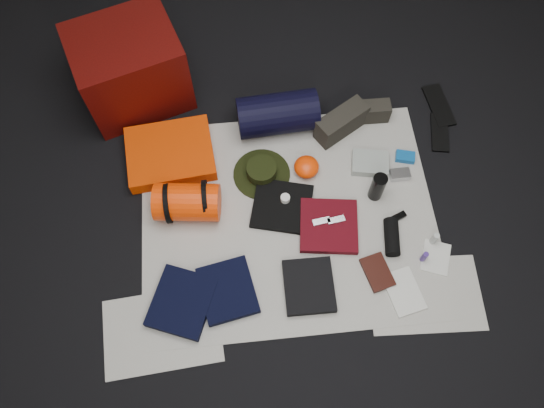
{
  "coord_description": "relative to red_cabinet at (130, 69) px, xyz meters",
  "views": [
    {
      "loc": [
        -0.21,
        -1.15,
        2.67
      ],
      "look_at": [
        -0.09,
        0.04,
        0.1
      ],
      "focal_mm": 35.0,
      "sensor_mm": 36.0,
      "label": 1
    }
  ],
  "objects": [
    {
      "name": "red_shirt",
      "position": [
        1.03,
        -1.0,
        -0.21
      ],
      "size": [
        0.35,
        0.35,
        0.04
      ],
      "primitive_type": "cube",
      "rotation": [
        0.0,
        0.0,
        -0.14
      ],
      "color": "#510811",
      "rests_on": "newspaper_mat"
    },
    {
      "name": "first_aid_pouch",
      "position": [
        1.32,
        -0.64,
        -0.21
      ],
      "size": [
        0.23,
        0.19,
        0.05
      ],
      "primitive_type": "cube",
      "rotation": [
        0.0,
        0.0,
        -0.19
      ],
      "color": "gray",
      "rests_on": "newspaper_mat"
    },
    {
      "name": "boonie_brim",
      "position": [
        0.69,
        -0.64,
        -0.23
      ],
      "size": [
        0.34,
        0.34,
        0.01
      ],
      "primitive_type": "cylinder",
      "rotation": [
        0.0,
        0.0,
        0.05
      ],
      "color": "black",
      "rests_on": "newspaper_mat"
    },
    {
      "name": "orange_stuff_sack",
      "position": [
        0.95,
        -0.64,
        -0.19
      ],
      "size": [
        0.17,
        0.17,
        0.09
      ],
      "primitive_type": "ellipsoid",
      "rotation": [
        0.0,
        0.0,
        -0.21
      ],
      "color": "#F83804",
      "rests_on": "newspaper_mat"
    },
    {
      "name": "map_printout",
      "position": [
        1.57,
        -1.23,
        -0.23
      ],
      "size": [
        0.2,
        0.22,
        0.01
      ],
      "primitive_type": "cube",
      "rotation": [
        0.0,
        0.0,
        -0.37
      ],
      "color": "silver",
      "rests_on": "newspaper_mat"
    },
    {
      "name": "sleeping_pad",
      "position": [
        0.19,
        -0.47,
        -0.19
      ],
      "size": [
        0.52,
        0.44,
        0.09
      ],
      "primitive_type": "cube",
      "rotation": [
        0.0,
        0.0,
        0.09
      ],
      "color": "#E83C02",
      "rests_on": "newspaper_mat"
    },
    {
      "name": "newspaper_mat",
      "position": [
        0.82,
        -0.92,
        -0.24
      ],
      "size": [
        1.6,
        1.3,
        0.01
      ],
      "primitive_type": "cube",
      "color": "silver",
      "rests_on": "floor"
    },
    {
      "name": "hiking_boot_right",
      "position": [
        1.36,
        -0.32,
        -0.17
      ],
      "size": [
        0.25,
        0.1,
        0.13
      ],
      "primitive_type": "cube",
      "rotation": [
        0.0,
        0.0,
        -0.02
      ],
      "color": "#292720",
      "rests_on": "newspaper_mat"
    },
    {
      "name": "red_cabinet",
      "position": [
        0.0,
        0.0,
        0.0
      ],
      "size": [
        0.7,
        0.64,
        0.48
      ],
      "primitive_type": "cube",
      "rotation": [
        0.0,
        0.0,
        0.31
      ],
      "color": "#480705",
      "rests_on": "floor"
    },
    {
      "name": "flip_flop_left",
      "position": [
        1.77,
        -0.46,
        -0.23
      ],
      "size": [
        0.15,
        0.28,
        0.01
      ],
      "primitive_type": "cube",
      "rotation": [
        0.0,
        0.0,
        -0.19
      ],
      "color": "black",
      "rests_on": "floor"
    },
    {
      "name": "speaker",
      "position": [
        1.35,
        -1.1,
        -0.2
      ],
      "size": [
        0.1,
        0.21,
        0.08
      ],
      "primitive_type": "cylinder",
      "rotation": [
        1.57,
        0.0,
        -0.13
      ],
      "color": "black",
      "rests_on": "newspaper_mat"
    },
    {
      "name": "toiletry_purple",
      "position": [
        1.49,
        -1.23,
        -0.19
      ],
      "size": [
        0.03,
        0.03,
        0.08
      ],
      "primitive_type": "cylinder",
      "rotation": [
        0.0,
        0.0,
        0.01
      ],
      "color": "#40267D",
      "rests_on": "newspaper_mat"
    },
    {
      "name": "key_cluster",
      "position": [
        0.13,
        -1.4,
        -0.23
      ],
      "size": [
        0.09,
        0.09,
        0.01
      ],
      "primitive_type": "cube",
      "rotation": [
        0.0,
        0.0,
        -0.16
      ],
      "color": "#B6B6BB",
      "rests_on": "newspaper_mat"
    },
    {
      "name": "toiletry_clear",
      "position": [
        1.57,
        -1.14,
        -0.19
      ],
      "size": [
        0.04,
        0.04,
        0.1
      ],
      "primitive_type": "cylinder",
      "rotation": [
        0.0,
        0.0,
        -0.26
      ],
      "color": "#B0B5B0",
      "rests_on": "newspaper_mat"
    },
    {
      "name": "floor",
      "position": [
        0.82,
        -0.92,
        -0.25
      ],
      "size": [
        4.5,
        4.5,
        0.02
      ],
      "primitive_type": "cube",
      "color": "black",
      "rests_on": "ground"
    },
    {
      "name": "water_bottle",
      "position": [
        1.31,
        -0.83,
        -0.14
      ],
      "size": [
        0.1,
        0.1,
        0.2
      ],
      "primitive_type": "cylinder",
      "rotation": [
        0.0,
        0.0,
        0.35
      ],
      "color": "black",
      "rests_on": "newspaper_mat"
    },
    {
      "name": "newspaper_sheet_front_right",
      "position": [
        1.47,
        -1.42,
        -0.24
      ],
      "size": [
        0.6,
        0.43,
        0.0
      ],
      "primitive_type": "cube",
      "rotation": [
        0.0,
        0.0,
        -0.05
      ],
      "color": "silver",
      "rests_on": "floor"
    },
    {
      "name": "sack_strap_right",
      "position": [
        0.38,
        -0.82,
        -0.13
      ],
      "size": [
        0.03,
        0.22,
        0.22
      ],
      "primitive_type": "cylinder",
      "rotation": [
        0.0,
        1.57,
        0.0
      ],
      "color": "black",
      "rests_on": "newspaper_mat"
    },
    {
      "name": "boonie_crown",
      "position": [
        0.69,
        -0.64,
        -0.19
      ],
      "size": [
        0.17,
        0.17,
        0.08
      ],
      "primitive_type": "cylinder",
      "color": "black",
      "rests_on": "boonie_brim"
    },
    {
      "name": "energy_bar_b",
      "position": [
        1.07,
        -0.98,
        -0.19
      ],
      "size": [
        0.1,
        0.05,
        0.01
      ],
      "primitive_type": "cube",
      "rotation": [
        0.0,
        0.0,
        0.14
      ],
      "color": "#B6B6BB",
      "rests_on": "red_shirt"
    },
    {
      "name": "black_tshirt",
      "position": [
        0.79,
        -0.86,
        -0.22
      ],
      "size": [
        0.38,
        0.37,
        0.03
      ],
      "primitive_type": "cube",
      "rotation": [
        0.0,
        0.0,
        -0.25
      ],
      "color": "black",
      "rests_on": "newspaper_mat"
    },
    {
      "name": "map_booklet",
      "position": [
        1.36,
        -1.4,
        -0.23
      ],
      "size": [
        0.21,
        0.26,
        0.01
      ],
      "primitive_type": "cube",
      "rotation": [
        0.0,
        0.0,
        0.21
      ],
      "color": "silver",
      "rests_on": "newspaper_mat"
    },
    {
      "name": "tape_roll",
      "position": [
        0.81,
        -0.83,
        -0.19
      ],
      "size": [
        0.05,
        0.05,
        0.04
      ],
      "primitive_type": "cylinder",
      "color": "silver",
      "rests_on": "black_tshirt"
    },
    {
      "name": "sack_strap_left",
      "position": [
        0.18,
        -0.82,
        -0.13
      ],
      "size": [
        0.02,
        0.22,
        0.22
      ],
      "primitive_type": "cylinder",
      "rotation": [
        0.0,
        1.57,
        0.0
      ],
      "color": "black",
      "rests_on": "newspaper_mat"
    },
    {
      "name": "newspaper_sheet_front_left",
      "position": [
        0.12,
        -1.47,
        -0.24
      ],
      "size": [
        0.61,
        0.44,
        0.0
      ],
      "primitive_type": "cube",
      "rotation": [
        0.0,
        0.0,
        0.07
      ],
      "color": "silver",
      "rests_on": "floor"
    },
    {
      "name": "trousers_navy_a",
      "position": [
        0.22,
        -1.34,
        -0.21
      ],
      "size": [
        0.39,
        0.41,
        0.05
      ],
      "primitive_type": "cube",
      "rotation": [
        0.0,
        0.0,
        -0.38
      ],
      "color": "black",
      "rests_on": "newspaper_mat"
    },
    {
      "name": "hiking_boot_left",
      "position": [
        1.18,
        -0.39,
        -0.16
      ],
      "size": [
        0.33,
        0.27,
        0.16
      ],
      "primitive_type": "cube",
      "rotation": [
        0.0,
        0.0,
        0.55
      ],
      "color": "#292720",
      "rests_on": "newspaper_mat"
    },
    {
      "name": "paperback_book",
      "position": [
        1.24,
        -1.28,
        -0.22
      ],
      "size": [
        0.17,
        0.22,
        0.03
      ],
      "primitive_type": "cube",
      "rotation": [
        0.0,
        0.0,
        0.25
      ],
      "color": "black",
      "rests_on": "newspaper_mat"
    },
    {
      "name": "stuff_sack",
      "position": [
        0.28,
        -0.82,
        -0.13
      ],
      "size": [
        0.37,
        0.24,
        0.2
      ],
      "primitive_type": "cylinder",
      "rotation": [
        0.0,
        1.57,
        -0.12
      ],
      "color": "#F83804",
      "rests_on": "newspaper_mat"
    },
    {
      "name": "flip_flop_right",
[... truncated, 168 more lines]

